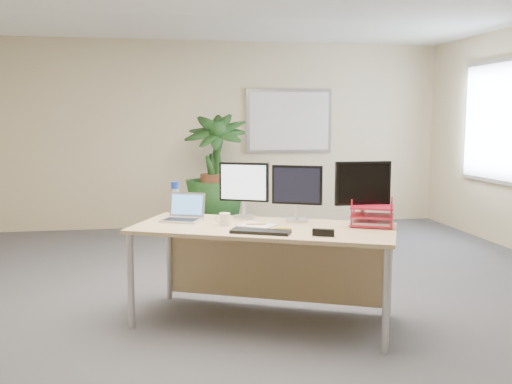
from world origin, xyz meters
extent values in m
plane|color=#494A4F|center=(0.00, 0.00, 0.00)|extent=(8.00, 8.00, 0.00)
cube|color=beige|center=(0.00, 4.00, 1.35)|extent=(7.00, 0.04, 2.70)
cube|color=#ADADB2|center=(1.20, 3.97, 1.55)|extent=(1.30, 0.03, 0.95)
cube|color=silver|center=(1.20, 3.95, 1.55)|extent=(1.20, 0.01, 0.85)
cube|color=#ADADB2|center=(3.47, 2.30, 1.55)|extent=(0.03, 1.30, 1.55)
cube|color=silver|center=(3.45, 2.30, 1.55)|extent=(0.01, 1.20, 1.45)
cube|color=tan|center=(0.03, -0.12, 0.75)|extent=(2.17, 1.59, 0.03)
cube|color=tan|center=(0.19, 0.23, 0.37)|extent=(1.73, 0.80, 0.62)
cylinder|color=silver|center=(-0.99, -0.07, 0.37)|extent=(0.05, 0.05, 0.74)
cylinder|color=silver|center=(0.74, -0.85, 0.37)|extent=(0.05, 0.05, 0.74)
cylinder|color=silver|center=(-0.68, 0.61, 0.37)|extent=(0.05, 0.05, 0.74)
cylinder|color=silver|center=(1.05, -0.18, 0.37)|extent=(0.05, 0.05, 0.74)
imported|color=#183D16|center=(0.01, 3.30, 0.75)|extent=(1.04, 1.04, 1.50)
cylinder|color=silver|center=(-0.06, 0.27, 0.78)|extent=(0.19, 0.19, 0.02)
cylinder|color=silver|center=(-0.06, 0.27, 0.84)|extent=(0.04, 0.04, 0.11)
cube|color=black|center=(-0.06, 0.27, 1.07)|extent=(0.40, 0.21, 0.32)
cube|color=silver|center=(-0.07, 0.25, 1.07)|extent=(0.35, 0.16, 0.29)
cylinder|color=silver|center=(0.34, 0.05, 0.78)|extent=(0.19, 0.19, 0.02)
cylinder|color=silver|center=(0.34, 0.05, 0.84)|extent=(0.04, 0.04, 0.11)
cube|color=black|center=(0.34, 0.05, 1.06)|extent=(0.39, 0.20, 0.32)
cube|color=black|center=(0.33, 0.03, 1.06)|extent=(0.34, 0.16, 0.28)
cylinder|color=silver|center=(0.82, -0.16, 0.78)|extent=(0.20, 0.20, 0.02)
cylinder|color=silver|center=(0.82, -0.16, 0.85)|extent=(0.04, 0.04, 0.12)
cube|color=black|center=(0.82, -0.16, 1.09)|extent=(0.45, 0.04, 0.34)
cube|color=black|center=(0.82, -0.18, 1.09)|extent=(0.40, 0.01, 0.30)
cube|color=#BCBBC0|center=(-0.58, 0.21, 0.78)|extent=(0.36, 0.32, 0.02)
cube|color=black|center=(-0.59, 0.20, 0.78)|extent=(0.29, 0.23, 0.00)
cube|color=#BCBBC0|center=(-0.53, 0.33, 0.88)|extent=(0.30, 0.17, 0.20)
cube|color=#5A99E9|center=(-0.53, 0.32, 0.88)|extent=(0.26, 0.15, 0.16)
cube|color=black|center=(-0.04, -0.37, 0.78)|extent=(0.45, 0.31, 0.02)
cylinder|color=white|center=(-0.26, -0.02, 0.81)|extent=(0.09, 0.09, 0.10)
torus|color=white|center=(-0.30, -0.02, 0.81)|extent=(0.07, 0.04, 0.07)
cube|color=silver|center=(-0.02, -0.10, 0.77)|extent=(0.33, 0.32, 0.01)
cylinder|color=orange|center=(-0.02, -0.10, 0.78)|extent=(0.15, 0.03, 0.01)
cylinder|color=yellow|center=(0.15, -0.27, 0.78)|extent=(0.13, 0.06, 0.02)
cylinder|color=#AEBECC|center=(-0.62, 0.54, 0.88)|extent=(0.07, 0.07, 0.23)
cylinder|color=#1A36C6|center=(-0.62, 0.54, 1.02)|extent=(0.07, 0.07, 0.06)
cylinder|color=#1A36C6|center=(-0.62, 0.54, 0.89)|extent=(0.07, 0.07, 0.07)
cube|color=#B8162E|center=(0.86, -0.26, 0.78)|extent=(0.39, 0.35, 0.01)
cube|color=#B8162E|center=(0.86, -0.26, 0.85)|extent=(0.39, 0.35, 0.01)
cube|color=#B8162E|center=(0.86, -0.26, 0.92)|extent=(0.39, 0.35, 0.01)
cube|color=silver|center=(0.86, -0.26, 0.80)|extent=(0.35, 0.32, 0.02)
cube|color=black|center=(0.38, -0.55, 0.79)|extent=(0.16, 0.10, 0.05)
camera|label=1|loc=(-0.78, -4.37, 1.60)|focal=40.00mm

